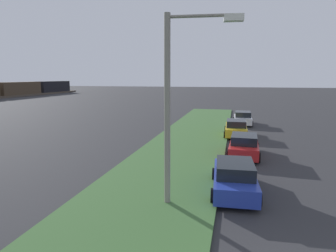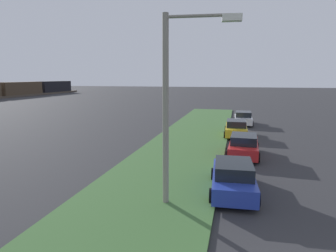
% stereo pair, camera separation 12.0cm
% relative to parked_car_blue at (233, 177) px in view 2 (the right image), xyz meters
% --- Properties ---
extents(grass_median, '(60.00, 6.00, 0.12)m').
position_rel_parked_car_blue_xyz_m(grass_median, '(3.01, 3.65, -0.66)').
color(grass_median, '#3D6633').
rests_on(grass_median, ground).
extents(parked_car_blue, '(4.40, 2.21, 1.47)m').
position_rel_parked_car_blue_xyz_m(parked_car_blue, '(0.00, 0.00, 0.00)').
color(parked_car_blue, '#23389E').
rests_on(parked_car_blue, ground).
extents(parked_car_red, '(4.36, 2.14, 1.47)m').
position_rel_parked_car_blue_xyz_m(parked_car_red, '(6.35, -0.56, 0.00)').
color(parked_car_red, red).
rests_on(parked_car_red, ground).
extents(parked_car_yellow, '(4.33, 2.08, 1.47)m').
position_rel_parked_car_blue_xyz_m(parked_car_yellow, '(12.84, -0.04, 0.00)').
color(parked_car_yellow, gold).
rests_on(parked_car_yellow, ground).
extents(parked_car_white, '(4.33, 2.07, 1.47)m').
position_rel_parked_car_blue_xyz_m(parked_car_white, '(19.48, -0.74, 0.00)').
color(parked_car_white, silver).
rests_on(parked_car_white, ground).
extents(streetlight, '(0.55, 2.88, 7.50)m').
position_rel_parked_car_blue_xyz_m(streetlight, '(-1.88, 2.30, 3.67)').
color(streetlight, gray).
rests_on(streetlight, ground).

